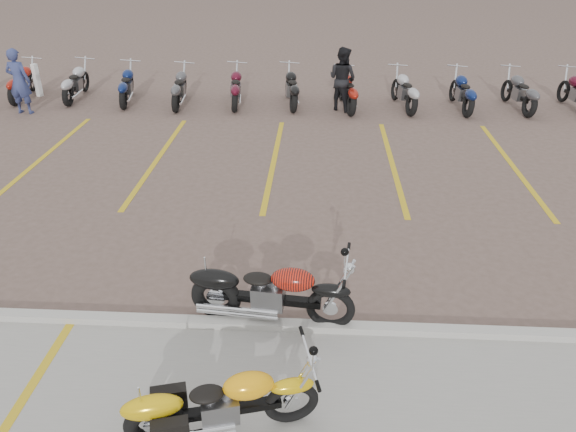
# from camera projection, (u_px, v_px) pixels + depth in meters

# --- Properties ---
(ground) EXTENTS (100.00, 100.00, 0.00)m
(ground) POSITION_uv_depth(u_px,v_px,m) (255.00, 251.00, 9.37)
(ground) COLOR brown
(ground) RESTS_ON ground
(curb) EXTENTS (60.00, 0.18, 0.12)m
(curb) POSITION_uv_depth(u_px,v_px,m) (239.00, 324.00, 7.58)
(curb) COLOR #ADAAA3
(curb) RESTS_ON ground
(parking_stripes) EXTENTS (38.00, 5.50, 0.01)m
(parking_stripes) POSITION_uv_depth(u_px,v_px,m) (274.00, 160.00, 12.90)
(parking_stripes) COLOR gold
(parking_stripes) RESTS_ON ground
(yellow_cruiser) EXTENTS (2.01, 0.65, 0.85)m
(yellow_cruiser) POSITION_uv_depth(u_px,v_px,m) (218.00, 404.00, 5.85)
(yellow_cruiser) COLOR black
(yellow_cruiser) RESTS_ON ground
(flame_cruiser) EXTENTS (2.24, 0.43, 0.92)m
(flame_cruiser) POSITION_uv_depth(u_px,v_px,m) (268.00, 294.00, 7.51)
(flame_cruiser) COLOR black
(flame_cruiser) RESTS_ON ground
(person_a) EXTENTS (0.70, 0.49, 1.83)m
(person_a) POSITION_uv_depth(u_px,v_px,m) (19.00, 81.00, 15.68)
(person_a) COLOR navy
(person_a) RESTS_ON ground
(person_b) EXTENTS (1.10, 1.07, 1.79)m
(person_b) POSITION_uv_depth(u_px,v_px,m) (342.00, 79.00, 15.99)
(person_b) COLOR black
(person_b) RESTS_ON ground
(bollard) EXTENTS (0.19, 0.19, 1.00)m
(bollard) POSITION_uv_depth(u_px,v_px,m) (37.00, 80.00, 17.42)
(bollard) COLOR white
(bollard) RESTS_ON ground
(bg_bike_row) EXTENTS (20.67, 2.06, 1.10)m
(bg_bike_row) POSITION_uv_depth(u_px,v_px,m) (290.00, 86.00, 16.60)
(bg_bike_row) COLOR black
(bg_bike_row) RESTS_ON ground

